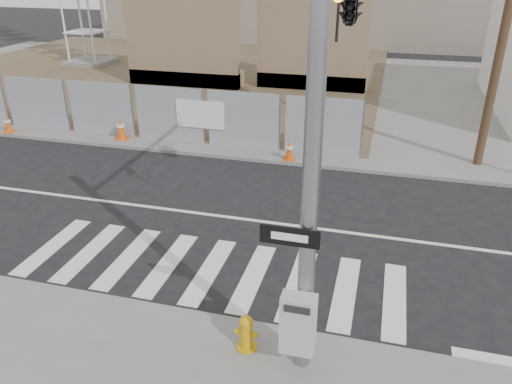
% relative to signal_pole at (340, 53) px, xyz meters
% --- Properties ---
extents(ground, '(100.00, 100.00, 0.00)m').
position_rel_signal_pole_xyz_m(ground, '(-2.49, 2.05, -4.78)').
color(ground, black).
rests_on(ground, ground).
extents(sidewalk_far, '(50.00, 20.00, 0.12)m').
position_rel_signal_pole_xyz_m(sidewalk_far, '(-2.49, 16.05, -4.72)').
color(sidewalk_far, slate).
rests_on(sidewalk_far, ground).
extents(signal_pole, '(0.96, 5.87, 7.00)m').
position_rel_signal_pole_xyz_m(signal_pole, '(0.00, 0.00, 0.00)').
color(signal_pole, gray).
rests_on(signal_pole, sidewalk_near).
extents(chain_link_fence, '(24.60, 0.04, 2.00)m').
position_rel_signal_pole_xyz_m(chain_link_fence, '(-12.49, 7.05, -3.66)').
color(chain_link_fence, gray).
rests_on(chain_link_fence, sidewalk_far).
extents(concrete_wall_left, '(6.00, 1.30, 8.00)m').
position_rel_signal_pole_xyz_m(concrete_wall_left, '(-9.49, 15.13, -1.40)').
color(concrete_wall_left, '#766147').
rests_on(concrete_wall_left, sidewalk_far).
extents(concrete_wall_right, '(5.50, 1.30, 8.00)m').
position_rel_signal_pole_xyz_m(concrete_wall_right, '(-2.99, 16.13, -1.40)').
color(concrete_wall_right, '#766147').
rests_on(concrete_wall_right, sidewalk_far).
extents(fire_hydrant, '(0.44, 0.44, 0.68)m').
position_rel_signal_pole_xyz_m(fire_hydrant, '(-0.99, -2.67, -4.33)').
color(fire_hydrant, '#CC930B').
rests_on(fire_hydrant, sidewalk_near).
extents(traffic_cone_b, '(0.43, 0.43, 0.68)m').
position_rel_signal_pole_xyz_m(traffic_cone_b, '(-13.18, 6.27, -4.33)').
color(traffic_cone_b, '#E1510B').
rests_on(traffic_cone_b, sidewalk_far).
extents(traffic_cone_c, '(0.50, 0.50, 0.79)m').
position_rel_signal_pole_xyz_m(traffic_cone_c, '(-8.56, 6.70, -4.27)').
color(traffic_cone_c, '#DB4F0B').
rests_on(traffic_cone_c, sidewalk_far).
extents(traffic_cone_d, '(0.42, 0.42, 0.67)m').
position_rel_signal_pole_xyz_m(traffic_cone_d, '(-2.08, 6.27, -4.33)').
color(traffic_cone_d, '#E1450B').
rests_on(traffic_cone_d, sidewalk_far).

